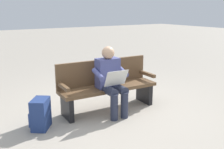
% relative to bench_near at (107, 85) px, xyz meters
% --- Properties ---
extents(ground_plane, '(40.00, 40.00, 0.00)m').
position_rel_bench_near_xyz_m(ground_plane, '(0.00, 0.07, -0.46)').
color(ground_plane, '#A89E8E').
extents(bench_near, '(1.82, 0.56, 0.90)m').
position_rel_bench_near_xyz_m(bench_near, '(0.00, 0.00, 0.00)').
color(bench_near, brown).
rests_on(bench_near, ground).
extents(person_seated, '(0.58, 0.59, 1.18)m').
position_rel_bench_near_xyz_m(person_seated, '(0.06, 0.23, 0.17)').
color(person_seated, '#474C84').
rests_on(person_seated, ground).
extents(backpack, '(0.39, 0.41, 0.48)m').
position_rel_bench_near_xyz_m(backpack, '(1.29, 0.16, -0.22)').
color(backpack, navy).
rests_on(backpack, ground).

